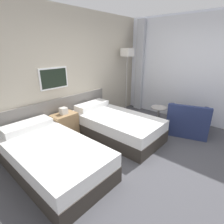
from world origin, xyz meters
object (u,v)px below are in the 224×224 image
object	(u,v)px
side_table	(158,114)
bed_near_door	(51,156)
nightstand	(65,125)
bed_near_window	(115,125)
armchair	(187,122)
floor_lamp	(127,58)

from	to	relation	value
side_table	bed_near_door	bearing A→B (deg)	167.65
nightstand	bed_near_window	bearing A→B (deg)	-44.26
nightstand	armchair	size ratio (longest dim) A/B	0.65
bed_near_door	nightstand	world-z (taller)	nightstand
side_table	floor_lamp	bearing A→B (deg)	72.89
side_table	armchair	bearing A→B (deg)	-63.68
bed_near_window	floor_lamp	xyz separation A→B (m)	(1.36, 0.72, 1.36)
nightstand	side_table	xyz separation A→B (m)	(1.75, -1.33, 0.09)
bed_near_window	armchair	xyz separation A→B (m)	(1.26, -1.15, -0.01)
nightstand	side_table	bearing A→B (deg)	-37.15
floor_lamp	armchair	size ratio (longest dim) A/B	1.74
armchair	nightstand	bearing A→B (deg)	29.19
bed_near_door	armchair	world-z (taller)	armchair
bed_near_window	side_table	xyz separation A→B (m)	(0.96, -0.56, 0.13)
bed_near_door	bed_near_window	world-z (taller)	same
floor_lamp	armchair	world-z (taller)	floor_lamp
bed_near_door	side_table	xyz separation A→B (m)	(2.55, -0.56, 0.13)
bed_near_door	nightstand	bearing A→B (deg)	44.26
armchair	floor_lamp	bearing A→B (deg)	-20.65
bed_near_door	side_table	bearing A→B (deg)	-12.35
bed_near_door	side_table	size ratio (longest dim) A/B	3.61
floor_lamp	side_table	world-z (taller)	floor_lamp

